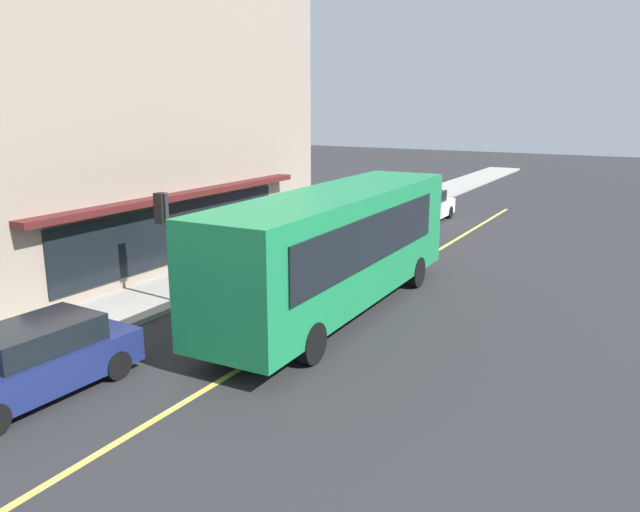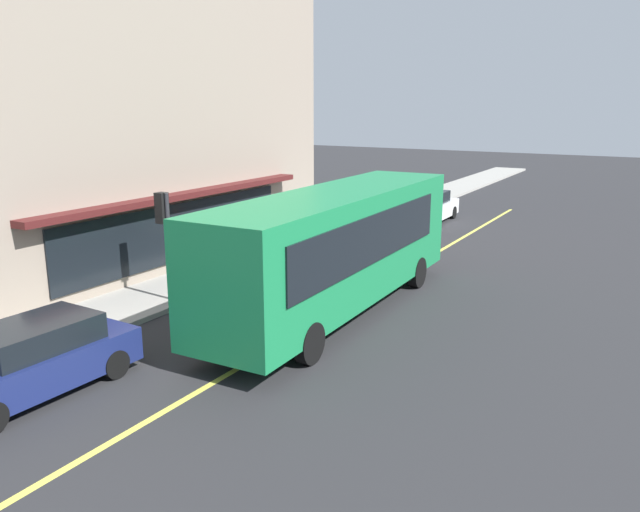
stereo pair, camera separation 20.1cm
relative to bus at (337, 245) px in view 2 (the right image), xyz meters
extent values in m
plane|color=#28282B|center=(2.56, 0.03, -1.99)|extent=(120.00, 120.00, 0.00)
cube|color=#9E9B93|center=(2.56, 5.45, -1.91)|extent=(80.00, 2.67, 0.15)
cube|color=#D8D14C|center=(2.56, 0.03, -1.98)|extent=(36.00, 0.16, 0.01)
cube|color=gray|center=(1.01, 12.67, 5.04)|extent=(18.12, 11.78, 14.05)
cube|color=#4C1919|center=(1.01, 6.53, 0.81)|extent=(12.68, 0.70, 0.20)
cube|color=black|center=(1.01, 6.75, -0.49)|extent=(10.87, 0.08, 2.00)
cube|color=#197F47|center=(-0.04, 0.00, 0.01)|extent=(11.05, 2.75, 3.00)
cube|color=black|center=(5.41, 0.12, 0.37)|extent=(0.17, 2.10, 1.80)
cube|color=black|center=(-0.37, 1.26, 0.37)|extent=(8.80, 0.26, 1.32)
cube|color=black|center=(-0.31, -1.28, 0.37)|extent=(8.80, 0.26, 1.32)
cube|color=#0CF259|center=(5.48, 0.12, 1.26)|extent=(0.12, 1.90, 0.36)
cube|color=#2D2D33|center=(5.51, 0.12, -1.24)|extent=(0.21, 2.40, 0.40)
cylinder|color=black|center=(3.46, 1.21, -1.49)|extent=(1.01, 0.32, 1.00)
cylinder|color=black|center=(3.51, -1.05, -1.49)|extent=(1.01, 0.32, 1.00)
cylinder|color=black|center=(-3.58, 1.05, -1.49)|extent=(1.01, 0.32, 1.00)
cylinder|color=black|center=(-3.53, -1.21, -1.49)|extent=(1.01, 0.32, 1.00)
cylinder|color=#2D2D33|center=(-1.87, 4.60, -0.24)|extent=(0.12, 0.12, 3.20)
cube|color=black|center=(-1.87, 4.80, 0.91)|extent=(0.30, 0.30, 0.90)
sphere|color=red|center=(-1.87, 4.97, 1.18)|extent=(0.18, 0.18, 0.18)
sphere|color=orange|center=(-1.87, 4.97, 0.91)|extent=(0.18, 0.18, 0.18)
sphere|color=green|center=(-1.87, 4.97, 0.64)|extent=(0.18, 0.18, 0.18)
cube|color=white|center=(14.73, 2.77, -1.39)|extent=(4.33, 1.88, 0.75)
cube|color=black|center=(14.58, 2.77, -0.74)|extent=(2.43, 1.56, 0.55)
cylinder|color=black|center=(16.13, 3.62, -1.67)|extent=(0.64, 0.23, 0.64)
cylinder|color=black|center=(16.16, 1.98, -1.67)|extent=(0.64, 0.23, 0.64)
cylinder|color=black|center=(13.29, 3.57, -1.67)|extent=(0.64, 0.23, 0.64)
cylinder|color=black|center=(13.32, 1.93, -1.67)|extent=(0.64, 0.23, 0.64)
cube|color=navy|center=(-7.74, 2.91, -1.39)|extent=(4.35, 1.93, 0.75)
cube|color=black|center=(-7.59, 2.91, -0.74)|extent=(2.45, 1.59, 0.55)
cylinder|color=black|center=(-6.34, 2.05, -1.67)|extent=(0.65, 0.24, 0.64)
cylinder|color=black|center=(-6.29, 3.69, -1.67)|extent=(0.65, 0.24, 0.64)
cylinder|color=black|center=(3.12, 4.51, -1.39)|extent=(0.18, 0.18, 0.89)
cylinder|color=maroon|center=(3.12, 4.51, -0.60)|extent=(0.34, 0.34, 0.70)
sphere|color=tan|center=(3.12, 4.51, -0.12)|extent=(0.25, 0.25, 0.25)
camera|label=1|loc=(-15.11, -8.02, 3.88)|focal=35.01mm
camera|label=2|loc=(-15.01, -8.20, 3.88)|focal=35.01mm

